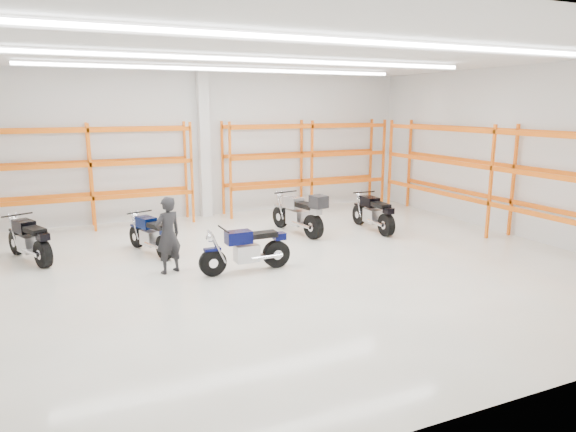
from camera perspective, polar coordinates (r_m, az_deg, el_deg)
name	(u,v)px	position (r m, az deg, el deg)	size (l,w,h in m)	color
ground	(277,266)	(11.34, -1.25, -5.61)	(14.00, 14.00, 0.00)	beige
room_shell	(276,114)	(10.83, -1.39, 11.21)	(14.02, 12.02, 4.51)	silver
motorcycle_main	(250,250)	(10.94, -4.29, -3.77)	(2.02, 0.67, 0.99)	black
motorcycle_back_a	(30,241)	(12.92, -26.76, -2.52)	(1.03, 1.95, 1.02)	black
motorcycle_back_b	(152,236)	(12.58, -14.92, -2.13)	(0.85, 1.88, 0.95)	black
motorcycle_back_c	(300,214)	(13.99, 1.40, 0.23)	(0.86, 2.32, 1.20)	black
motorcycle_back_d	(374,214)	(14.61, 9.53, 0.22)	(0.70, 2.10, 1.03)	black
standing_man	(168,235)	(11.00, -13.18, -2.08)	(0.59, 0.39, 1.63)	black
structural_column	(204,145)	(16.37, -9.30, 7.74)	(0.32, 0.32, 4.50)	white
pallet_racking_back_left	(90,167)	(15.55, -21.15, 5.15)	(5.67, 0.87, 3.00)	orange
pallet_racking_back_right	(307,157)	(17.28, 2.07, 6.57)	(5.67, 0.87, 3.00)	orange
pallet_racking_side	(503,170)	(14.68, 22.80, 4.76)	(0.87, 9.07, 3.00)	orange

